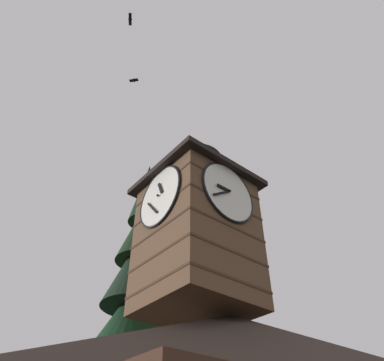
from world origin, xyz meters
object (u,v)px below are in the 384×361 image
(flying_bird_high, at_px, (134,80))
(flying_bird_low, at_px, (130,19))
(pine_tree_behind, at_px, (133,346))
(clock_tower, at_px, (197,229))

(flying_bird_high, height_order, flying_bird_low, flying_bird_high)
(pine_tree_behind, height_order, flying_bird_low, flying_bird_low)
(flying_bird_high, bearing_deg, clock_tower, 137.43)
(flying_bird_low, bearing_deg, clock_tower, -163.39)
(clock_tower, bearing_deg, pine_tree_behind, -97.00)
(flying_bird_high, bearing_deg, flying_bird_low, 57.73)
(flying_bird_high, relative_size, flying_bird_low, 0.90)
(pine_tree_behind, distance_m, flying_bird_low, 15.19)
(clock_tower, height_order, flying_bird_low, flying_bird_low)
(clock_tower, bearing_deg, flying_bird_high, -42.57)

